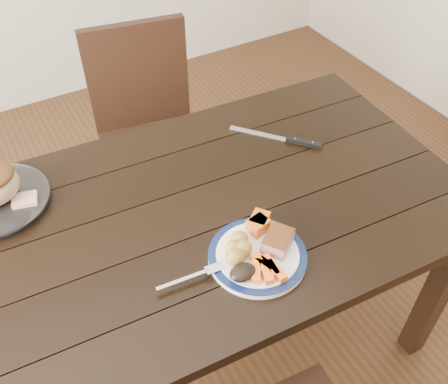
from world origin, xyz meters
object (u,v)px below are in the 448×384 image
fork (195,276)px  carving_knife (292,140)px  dinner_plate (257,256)px  pork_slice (277,241)px  dining_table (198,231)px  chair_far (149,126)px

fork → carving_knife: fork is taller
dinner_plate → pork_slice: 0.07m
dinner_plate → fork: 0.18m
pork_slice → carving_knife: (0.31, 0.36, -0.03)m
pork_slice → carving_knife: size_ratio=0.32×
pork_slice → carving_knife: bearing=49.6°
dining_table → pork_slice: size_ratio=19.85×
dining_table → fork: 0.27m
fork → carving_knife: 0.64m
dining_table → carving_knife: (0.42, 0.12, 0.10)m
chair_far → carving_knife: 0.71m
dining_table → fork: fork is taller
fork → dinner_plate: bearing=-0.6°
dining_table → fork: bearing=-118.3°
dining_table → dinner_plate: (0.06, -0.24, 0.10)m
pork_slice → carving_knife: 0.48m
chair_far → carving_knife: chair_far is taller
chair_far → carving_knife: size_ratio=3.59×
fork → pork_slice: bearing=-0.4°
chair_far → pork_slice: bearing=97.8°
dining_table → dinner_plate: size_ratio=6.35×
pork_slice → dinner_plate: bearing=175.2°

